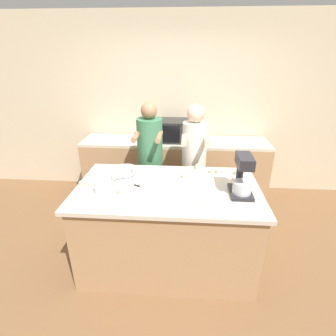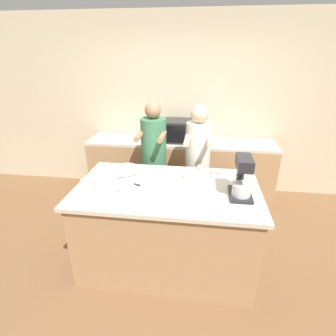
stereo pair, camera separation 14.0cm
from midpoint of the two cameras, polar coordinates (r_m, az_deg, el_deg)
The scene contains 25 objects.
ground_plane at distance 3.13m, azimuth 1.23°, elevation -19.36°, with size 16.00×16.00×0.00m, color brown.
back_wall at distance 4.21m, azimuth 4.33°, elevation 13.01°, with size 10.00×0.06×2.70m.
island_counter at distance 2.83m, azimuth 1.31°, elevation -12.45°, with size 1.80×1.03×0.93m.
back_counter at distance 4.14m, azimuth 3.64°, elevation -0.10°, with size 2.80×0.60×0.92m.
person_left at distance 3.36m, azimuth -1.86°, elevation 1.28°, with size 0.33×0.50×1.61m.
person_right at distance 3.32m, azimuth 7.60°, elevation 0.74°, with size 0.32×0.49×1.59m.
stand_mixer at distance 2.46m, azimuth 17.40°, elevation -2.40°, with size 0.20×0.30×0.39m.
mixing_bowl at distance 2.72m, azimuth -7.58°, elevation -1.06°, with size 0.25×0.25×0.13m.
baking_tray at distance 2.69m, azimuth -0.27°, elevation -2.50°, with size 0.40×0.24×0.04m.
microwave_oven at distance 3.94m, azimuth 3.10°, elevation 8.13°, with size 0.50×0.40×0.31m.
drinking_glass at distance 2.55m, azimuth -13.35°, elevation -3.80°, with size 0.08×0.08×0.11m.
small_plate at distance 2.28m, azimuth 8.88°, elevation -8.28°, with size 0.16×0.16×0.02m.
knife at distance 2.58m, azimuth -4.32°, elevation -4.07°, with size 0.20×0.13×0.01m.
cupcake_0 at distance 2.74m, azimuth 16.08°, elevation -2.71°, with size 0.07×0.07×0.06m.
cupcake_1 at distance 2.89m, azimuth 12.77°, elevation -0.89°, with size 0.07×0.07×0.06m.
cupcake_2 at distance 2.88m, azimuth 11.26°, elevation -0.82°, with size 0.07×0.07×0.06m.
cupcake_3 at distance 2.84m, azimuth 17.59°, elevation -1.94°, with size 0.07×0.07×0.06m.
cupcake_4 at distance 2.90m, azimuth 16.62°, elevation -1.28°, with size 0.07×0.07×0.06m.
cupcake_5 at distance 2.93m, azimuth -14.49°, elevation -0.73°, with size 0.07×0.07×0.06m.
cupcake_6 at distance 2.75m, azimuth 5.32°, elevation -1.70°, with size 0.07×0.07×0.06m.
cupcake_7 at distance 2.74m, azimuth -16.54°, elevation -2.80°, with size 0.07×0.07×0.06m.
cupcake_8 at distance 2.91m, azimuth -5.58°, elevation -0.21°, with size 0.07×0.07×0.06m.
cupcake_9 at distance 2.70m, azimuth -14.71°, elevation -2.92°, with size 0.07×0.07×0.06m.
cupcake_10 at distance 2.50m, azimuth -8.78°, elevation -4.66°, with size 0.07×0.07×0.06m.
cupcake_11 at distance 2.96m, azimuth 8.34°, elevation 0.12°, with size 0.07×0.07×0.06m.
Camera 2 is at (0.31, -2.26, 2.15)m, focal length 28.00 mm.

